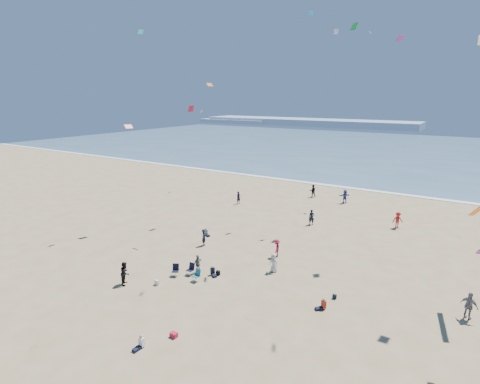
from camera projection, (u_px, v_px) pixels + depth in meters
The scene contains 13 objects.
ground at pixel (144, 334), 23.24m from camera, with size 220.00×220.00×0.00m, color tan.
ocean at pixel (405, 151), 101.05m from camera, with size 220.00×100.00×0.06m, color #476B84.
surf_line at pixel (352, 188), 60.09m from camera, with size 220.00×1.20×0.08m, color white.
headland_far at pixel (306, 122), 193.15m from camera, with size 110.00×20.00×3.20m, color #7A8EA8.
headland_near at pixel (236, 121), 209.91m from camera, with size 40.00×14.00×2.00m, color #7A8EA8.
standing_flyers at pixel (301, 247), 34.47m from camera, with size 38.86×46.73×1.91m.
seated_group at pixel (208, 295), 26.96m from camera, with size 16.55×22.35×0.84m.
chair_cluster at pixel (187, 272), 30.43m from camera, with size 2.75×1.51×1.00m.
white_tote at pixel (157, 282), 29.30m from camera, with size 0.35×0.20×0.40m, color silver.
black_backpack at pixel (218, 273), 30.90m from camera, with size 0.30×0.22×0.38m, color black.
cooler at pixel (174, 335), 22.94m from camera, with size 0.45×0.30×0.30m, color red.
navy_bag at pixel (334, 297), 27.29m from camera, with size 0.28×0.18×0.34m, color black.
kites_aloft at pixel (372, 74), 25.53m from camera, with size 44.65×44.90×29.04m.
Camera 1 is at (15.90, -14.00, 14.33)m, focal length 28.00 mm.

